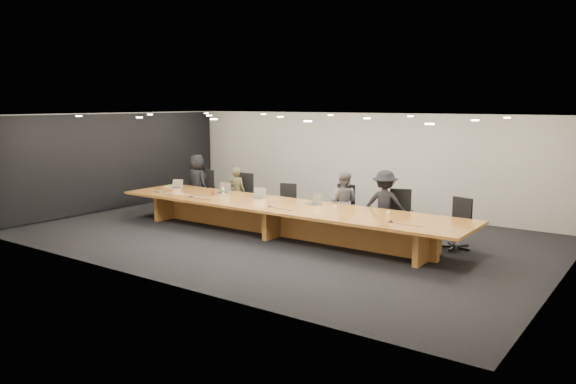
% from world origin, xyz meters
% --- Properties ---
extents(ground, '(12.00, 12.00, 0.00)m').
position_xyz_m(ground, '(0.00, 0.00, 0.00)').
color(ground, black).
rests_on(ground, ground).
extents(back_wall, '(12.00, 0.02, 2.80)m').
position_xyz_m(back_wall, '(0.00, 4.00, 1.40)').
color(back_wall, beige).
rests_on(back_wall, ground).
extents(left_wall_panel, '(0.08, 7.84, 2.74)m').
position_xyz_m(left_wall_panel, '(-5.94, 0.00, 1.37)').
color(left_wall_panel, black).
rests_on(left_wall_panel, ground).
extents(conference_table, '(9.00, 1.80, 0.75)m').
position_xyz_m(conference_table, '(0.00, 0.00, 0.52)').
color(conference_table, '#9A5B21').
rests_on(conference_table, ground).
extents(chair_far_left, '(0.75, 0.75, 1.18)m').
position_xyz_m(chair_far_left, '(-3.71, 1.25, 0.59)').
color(chair_far_left, black).
rests_on(chair_far_left, ground).
extents(chair_left, '(0.61, 0.61, 1.19)m').
position_xyz_m(chair_left, '(-2.30, 1.28, 0.60)').
color(chair_left, black).
rests_on(chair_left, ground).
extents(chair_mid_left, '(0.66, 0.66, 1.05)m').
position_xyz_m(chair_mid_left, '(-0.68, 1.15, 0.52)').
color(chair_mid_left, black).
rests_on(chair_mid_left, ground).
extents(chair_mid_right, '(0.62, 0.62, 1.16)m').
position_xyz_m(chair_mid_right, '(0.91, 1.21, 0.58)').
color(chair_mid_right, black).
rests_on(chair_mid_right, ground).
extents(chair_right, '(0.75, 0.75, 1.16)m').
position_xyz_m(chair_right, '(2.41, 1.27, 0.58)').
color(chair_right, black).
rests_on(chair_right, ground).
extents(chair_far_right, '(0.70, 0.70, 1.11)m').
position_xyz_m(chair_far_right, '(3.73, 1.21, 0.56)').
color(chair_far_right, black).
rests_on(chair_far_right, ground).
extents(person_a, '(0.87, 0.66, 1.60)m').
position_xyz_m(person_a, '(-3.94, 1.27, 0.80)').
color(person_a, black).
rests_on(person_a, ground).
extents(person_b, '(0.53, 0.39, 1.35)m').
position_xyz_m(person_b, '(-2.35, 1.19, 0.68)').
color(person_b, '#3E3C21').
rests_on(person_b, ground).
extents(person_c, '(0.79, 0.66, 1.46)m').
position_xyz_m(person_c, '(0.98, 1.22, 0.73)').
color(person_c, '#4F5052').
rests_on(person_c, ground).
extents(person_d, '(1.15, 0.87, 1.57)m').
position_xyz_m(person_d, '(2.08, 1.19, 0.79)').
color(person_d, black).
rests_on(person_d, ground).
extents(laptop_a, '(0.36, 0.31, 0.24)m').
position_xyz_m(laptop_a, '(-3.86, 0.37, 0.87)').
color(laptop_a, tan).
rests_on(laptop_a, conference_table).
extents(laptop_b, '(0.38, 0.29, 0.29)m').
position_xyz_m(laptop_b, '(-2.18, 0.36, 0.90)').
color(laptop_b, '#C0AC92').
rests_on(laptop_b, conference_table).
extents(laptop_c, '(0.37, 0.29, 0.27)m').
position_xyz_m(laptop_c, '(-0.97, 0.34, 0.88)').
color(laptop_c, tan).
rests_on(laptop_c, conference_table).
extents(laptop_d, '(0.42, 0.37, 0.27)m').
position_xyz_m(laptop_d, '(0.64, 0.40, 0.89)').
color(laptop_d, tan).
rests_on(laptop_d, conference_table).
extents(water_bottle, '(0.07, 0.07, 0.20)m').
position_xyz_m(water_bottle, '(-1.99, 0.23, 0.85)').
color(water_bottle, silver).
rests_on(water_bottle, conference_table).
extents(amber_mug, '(0.11, 0.11, 0.11)m').
position_xyz_m(amber_mug, '(-2.16, 0.03, 0.80)').
color(amber_mug, brown).
rests_on(amber_mug, conference_table).
extents(paper_cup_near, '(0.08, 0.08, 0.09)m').
position_xyz_m(paper_cup_near, '(1.35, 0.21, 0.79)').
color(paper_cup_near, white).
rests_on(paper_cup_near, conference_table).
extents(paper_cup_far, '(0.08, 0.08, 0.09)m').
position_xyz_m(paper_cup_far, '(2.62, 0.25, 0.80)').
color(paper_cup_far, silver).
rests_on(paper_cup_far, conference_table).
extents(notepad, '(0.28, 0.22, 0.02)m').
position_xyz_m(notepad, '(-4.13, 0.41, 0.76)').
color(notepad, silver).
rests_on(notepad, conference_table).
extents(lime_gadget, '(0.20, 0.14, 0.03)m').
position_xyz_m(lime_gadget, '(-4.12, 0.40, 0.78)').
color(lime_gadget, green).
rests_on(lime_gadget, notepad).
extents(av_box, '(0.22, 0.17, 0.03)m').
position_xyz_m(av_box, '(-3.67, -0.43, 0.77)').
color(av_box, '#A5A5AA').
rests_on(av_box, conference_table).
extents(mic_left, '(0.14, 0.14, 0.03)m').
position_xyz_m(mic_left, '(-2.42, -0.48, 0.77)').
color(mic_left, black).
rests_on(mic_left, conference_table).
extents(mic_center, '(0.11, 0.11, 0.03)m').
position_xyz_m(mic_center, '(-0.02, -0.40, 0.76)').
color(mic_center, black).
rests_on(mic_center, conference_table).
extents(mic_right, '(0.14, 0.14, 0.03)m').
position_xyz_m(mic_right, '(2.94, -0.33, 0.76)').
color(mic_right, black).
rests_on(mic_right, conference_table).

